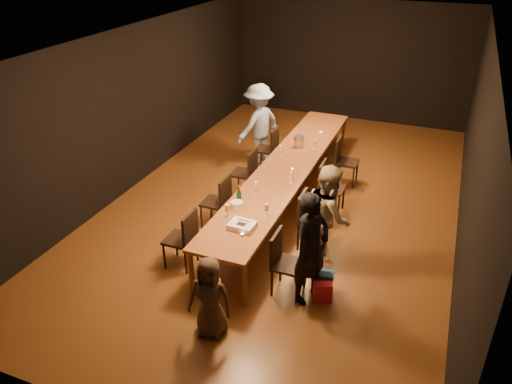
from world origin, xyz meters
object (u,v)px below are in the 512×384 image
at_px(table, 287,168).
at_px(plate_stack, 237,205).
at_px(champagne_bottle, 239,195).
at_px(chair_right_3, 347,162).
at_px(chair_left_0, 180,239).
at_px(woman_tan, 328,216).
at_px(woman_birthday, 311,249).
at_px(man_blue, 259,124).
at_px(child, 210,297).
at_px(ice_bucket, 299,141).
at_px(chair_right_1, 313,221).
at_px(chair_right_0, 289,264).
at_px(chair_right_2, 332,188).
at_px(birthday_cake, 242,225).
at_px(chair_left_3, 266,149).
at_px(chair_left_1, 215,202).
at_px(chair_left_2, 243,172).

height_order(table, plate_stack, plate_stack).
bearing_deg(champagne_bottle, chair_right_3, 68.51).
height_order(chair_left_0, woman_tan, woman_tan).
bearing_deg(woman_birthday, man_blue, 54.78).
relative_size(child, ice_bucket, 5.24).
distance_m(woman_birthday, plate_stack, 1.54).
bearing_deg(chair_right_1, man_blue, -143.98).
bearing_deg(chair_right_3, ice_bucket, -73.48).
xyz_separation_m(chair_right_0, chair_right_2, (0.00, 2.40, 0.00)).
height_order(man_blue, birthday_cake, man_blue).
bearing_deg(child, ice_bucket, 85.54).
xyz_separation_m(chair_right_0, plate_stack, (-1.08, 0.69, 0.34)).
relative_size(chair_right_2, birthday_cake, 2.47).
bearing_deg(chair_right_2, chair_right_0, -0.00).
distance_m(woman_birthday, man_blue, 4.58).
xyz_separation_m(birthday_cake, ice_bucket, (-0.14, 3.13, 0.06)).
distance_m(chair_left_3, woman_tan, 3.40).
distance_m(plate_stack, ice_bucket, 2.64).
relative_size(chair_left_1, woman_tan, 0.58).
bearing_deg(chair_right_3, birthday_cake, -12.84).
relative_size(table, champagne_bottle, 18.59).
distance_m(chair_left_0, chair_left_2, 2.40).
bearing_deg(chair_left_1, chair_right_0, -125.22).
bearing_deg(chair_right_1, woman_tan, 42.67).
bearing_deg(chair_left_2, table, -90.00).
bearing_deg(table, birthday_cake, -88.05).
bearing_deg(chair_right_0, champagne_bottle, -126.92).
bearing_deg(ice_bucket, chair_right_2, -45.38).
bearing_deg(birthday_cake, plate_stack, 123.52).
bearing_deg(champagne_bottle, chair_left_3, 102.31).
distance_m(chair_left_0, child, 1.54).
bearing_deg(chair_left_0, woman_birthday, -90.31).
bearing_deg(chair_left_2, chair_right_2, -90.00).
distance_m(table, woman_tan, 1.91).
relative_size(table, woman_birthday, 3.72).
distance_m(chair_right_3, child, 4.76).
height_order(man_blue, plate_stack, man_blue).
height_order(chair_left_0, woman_birthday, woman_birthday).
height_order(chair_right_0, plate_stack, chair_right_0).
xyz_separation_m(chair_right_2, chair_left_0, (-1.70, -2.40, 0.00)).
xyz_separation_m(table, chair_left_3, (-0.85, 1.20, -0.24)).
bearing_deg(chair_left_3, child, -167.39).
height_order(chair_left_2, ice_bucket, ice_bucket).
xyz_separation_m(child, plate_stack, (-0.43, 1.81, 0.25)).
height_order(chair_left_0, chair_left_3, same).
bearing_deg(chair_left_2, chair_right_0, -144.69).
relative_size(man_blue, champagne_bottle, 5.28).
relative_size(chair_right_0, woman_tan, 0.58).
relative_size(chair_left_0, chair_left_3, 1.00).
bearing_deg(table, chair_right_3, 54.69).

